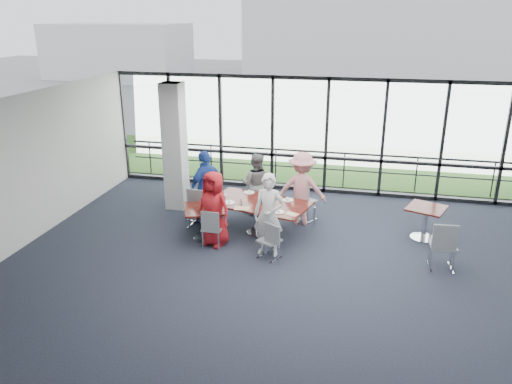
% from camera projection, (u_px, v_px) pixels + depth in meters
% --- Properties ---
extents(floor, '(12.00, 10.00, 0.02)m').
position_uv_depth(floor, '(298.00, 278.00, 9.52)').
color(floor, '#1D212E').
rests_on(floor, ground).
extents(ceiling, '(12.00, 10.00, 0.04)m').
position_uv_depth(ceiling, '(304.00, 111.00, 8.44)').
color(ceiling, white).
rests_on(ceiling, ground).
extents(wall_left, '(0.10, 10.00, 3.20)m').
position_uv_depth(wall_left, '(11.00, 177.00, 10.23)').
color(wall_left, silver).
rests_on(wall_left, ground).
extents(curtain_wall_back, '(12.00, 0.10, 3.20)m').
position_uv_depth(curtain_wall_back, '(326.00, 136.00, 13.57)').
color(curtain_wall_back, white).
rests_on(curtain_wall_back, ground).
extents(structural_column, '(0.50, 0.50, 3.20)m').
position_uv_depth(structural_column, '(175.00, 147.00, 12.48)').
color(structural_column, silver).
rests_on(structural_column, ground).
extents(apron, '(80.00, 70.00, 0.02)m').
position_uv_depth(apron, '(337.00, 148.00, 18.70)').
color(apron, gray).
rests_on(apron, ground).
extents(grass_strip, '(80.00, 5.00, 0.01)m').
position_uv_depth(grass_strip, '(332.00, 162.00, 16.86)').
color(grass_strip, '#2F5516').
rests_on(grass_strip, ground).
extents(hangar_main, '(24.00, 10.00, 6.00)m').
position_uv_depth(hangar_main, '(415.00, 38.00, 37.02)').
color(hangar_main, silver).
rests_on(hangar_main, ground).
extents(hangar_aux, '(10.00, 6.00, 4.00)m').
position_uv_depth(hangar_aux, '(119.00, 51.00, 38.29)').
color(hangar_aux, silver).
rests_on(hangar_aux, ground).
extents(guard_rail, '(12.00, 0.06, 0.06)m').
position_uv_depth(guard_rail, '(327.00, 169.00, 14.49)').
color(guard_rail, '#2D2D33').
rests_on(guard_rail, ground).
extents(main_table, '(2.45, 1.73, 0.75)m').
position_uv_depth(main_table, '(259.00, 206.00, 11.27)').
color(main_table, '#3E0C0A').
rests_on(main_table, ground).
extents(side_table_left, '(1.16, 1.16, 0.75)m').
position_uv_depth(side_table_left, '(205.00, 213.00, 10.95)').
color(side_table_left, '#3E0C0A').
rests_on(side_table_left, ground).
extents(side_table_right, '(0.99, 0.99, 0.75)m').
position_uv_depth(side_table_right, '(426.00, 213.00, 10.99)').
color(side_table_right, '#3E0C0A').
rests_on(side_table_right, ground).
extents(diner_near_left, '(0.94, 0.76, 1.66)m').
position_uv_depth(diner_near_left, '(214.00, 209.00, 10.64)').
color(diner_near_left, '#AA151C').
rests_on(diner_near_left, ground).
extents(diner_near_right, '(0.69, 0.54, 1.75)m').
position_uv_depth(diner_near_right, '(269.00, 215.00, 10.19)').
color(diner_near_right, silver).
rests_on(diner_near_right, ground).
extents(diner_far_left, '(0.76, 0.47, 1.57)m').
position_uv_depth(diner_far_left, '(256.00, 184.00, 12.30)').
color(diner_far_left, slate).
rests_on(diner_far_left, ground).
extents(diner_far_right, '(1.15, 0.60, 1.77)m').
position_uv_depth(diner_far_right, '(302.00, 189.00, 11.70)').
color(diner_far_right, pink).
rests_on(diner_far_right, ground).
extents(diner_end, '(0.98, 1.18, 1.77)m').
position_uv_depth(diner_end, '(206.00, 187.00, 11.81)').
color(diner_end, '#2344A2').
rests_on(diner_end, ground).
extents(chair_main_nl, '(0.43, 0.43, 0.85)m').
position_uv_depth(chair_main_nl, '(213.00, 228.00, 10.69)').
color(chair_main_nl, slate).
rests_on(chair_main_nl, ground).
extents(chair_main_nr, '(0.54, 0.54, 0.81)m').
position_uv_depth(chair_main_nr, '(269.00, 241.00, 10.14)').
color(chair_main_nr, slate).
rests_on(chair_main_nr, ground).
extents(chair_main_fl, '(0.55, 0.55, 0.87)m').
position_uv_depth(chair_main_fl, '(255.00, 196.00, 12.49)').
color(chair_main_fl, slate).
rests_on(chair_main_fl, ground).
extents(chair_main_fr, '(0.65, 0.65, 0.98)m').
position_uv_depth(chair_main_fr, '(304.00, 201.00, 12.01)').
color(chair_main_fr, slate).
rests_on(chair_main_fr, ground).
extents(chair_main_end, '(0.51, 0.51, 0.83)m').
position_uv_depth(chair_main_end, '(197.00, 203.00, 12.08)').
color(chair_main_end, slate).
rests_on(chair_main_end, ground).
extents(chair_spare_la, '(0.53, 0.53, 0.97)m').
position_uv_depth(chair_spare_la, '(199.00, 207.00, 11.65)').
color(chair_spare_la, slate).
rests_on(chair_spare_la, ground).
extents(chair_spare_lb, '(0.54, 0.54, 0.86)m').
position_uv_depth(chair_spare_lb, '(204.00, 192.00, 12.80)').
color(chair_spare_lb, slate).
rests_on(chair_spare_lb, ground).
extents(chair_spare_r, '(0.52, 0.52, 1.00)m').
position_uv_depth(chair_spare_r, '(443.00, 245.00, 9.72)').
color(chair_spare_r, slate).
rests_on(chair_spare_r, ground).
extents(plate_nl, '(0.27, 0.27, 0.01)m').
position_uv_depth(plate_nl, '(229.00, 203.00, 11.19)').
color(plate_nl, white).
rests_on(plate_nl, main_table).
extents(plate_nr, '(0.25, 0.25, 0.01)m').
position_uv_depth(plate_nr, '(279.00, 212.00, 10.66)').
color(plate_nr, white).
rests_on(plate_nr, main_table).
extents(plate_fl, '(0.26, 0.26, 0.01)m').
position_uv_depth(plate_fl, '(249.00, 192.00, 11.82)').
color(plate_fl, white).
rests_on(plate_fl, main_table).
extents(plate_fr, '(0.25, 0.25, 0.01)m').
position_uv_depth(plate_fr, '(288.00, 200.00, 11.33)').
color(plate_fr, white).
rests_on(plate_fr, main_table).
extents(plate_end, '(0.25, 0.25, 0.01)m').
position_uv_depth(plate_end, '(221.00, 195.00, 11.67)').
color(plate_end, white).
rests_on(plate_end, main_table).
extents(tumbler_a, '(0.06, 0.06, 0.13)m').
position_uv_depth(tumbler_a, '(241.00, 202.00, 11.07)').
color(tumbler_a, white).
rests_on(tumbler_a, main_table).
extents(tumbler_b, '(0.07, 0.07, 0.14)m').
position_uv_depth(tumbler_b, '(269.00, 205.00, 10.86)').
color(tumbler_b, white).
rests_on(tumbler_b, main_table).
extents(tumbler_c, '(0.07, 0.07, 0.14)m').
position_uv_depth(tumbler_c, '(267.00, 195.00, 11.44)').
color(tumbler_c, white).
rests_on(tumbler_c, main_table).
extents(tumbler_d, '(0.06, 0.06, 0.13)m').
position_uv_depth(tumbler_d, '(224.00, 195.00, 11.47)').
color(tumbler_d, white).
rests_on(tumbler_d, main_table).
extents(menu_a, '(0.36, 0.28, 0.00)m').
position_uv_depth(menu_a, '(242.00, 208.00, 10.88)').
color(menu_a, silver).
rests_on(menu_a, main_table).
extents(menu_b, '(0.33, 0.28, 0.00)m').
position_uv_depth(menu_b, '(292.00, 214.00, 10.57)').
color(menu_b, silver).
rests_on(menu_b, main_table).
extents(menu_c, '(0.35, 0.27, 0.00)m').
position_uv_depth(menu_c, '(272.00, 197.00, 11.55)').
color(menu_c, silver).
rests_on(menu_c, main_table).
extents(condiment_caddy, '(0.10, 0.07, 0.04)m').
position_uv_depth(condiment_caddy, '(262.00, 202.00, 11.21)').
color(condiment_caddy, black).
rests_on(condiment_caddy, main_table).
extents(ketchup_bottle, '(0.06, 0.06, 0.18)m').
position_uv_depth(ketchup_bottle, '(262.00, 197.00, 11.28)').
color(ketchup_bottle, maroon).
rests_on(ketchup_bottle, main_table).
extents(green_bottle, '(0.05, 0.05, 0.20)m').
position_uv_depth(green_bottle, '(265.00, 198.00, 11.18)').
color(green_bottle, '#267A43').
rests_on(green_bottle, main_table).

